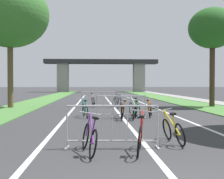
{
  "coord_description": "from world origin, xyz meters",
  "views": [
    {
      "loc": [
        -1.3,
        -3.89,
        1.57
      ],
      "look_at": [
        -0.16,
        15.97,
        1.2
      ],
      "focal_mm": 49.43,
      "sensor_mm": 36.0,
      "label": 1
    }
  ],
  "objects_px": {
    "crowd_barrier_third": "(98,100)",
    "bicycle_blue_7": "(122,109)",
    "bicycle_black_1": "(117,102)",
    "bicycle_orange_0": "(123,111)",
    "bicycle_purple_9": "(90,138)",
    "crowd_barrier_second": "(121,107)",
    "bicycle_white_2": "(93,101)",
    "tree_left_pine_far": "(10,15)",
    "bicycle_silver_8": "(134,109)",
    "bicycle_orange_10": "(150,109)",
    "bicycle_teal_4": "(85,110)",
    "bicycle_red_5": "(140,136)",
    "bicycle_yellow_3": "(173,130)",
    "bicycle_green_6": "(136,111)",
    "crowd_barrier_nearest": "(112,127)",
    "tree_right_oak_near": "(212,29)"
  },
  "relations": [
    {
      "from": "crowd_barrier_third",
      "to": "bicycle_blue_7",
      "type": "relative_size",
      "value": 1.38
    },
    {
      "from": "crowd_barrier_third",
      "to": "bicycle_black_1",
      "type": "relative_size",
      "value": 1.38
    },
    {
      "from": "bicycle_orange_0",
      "to": "crowd_barrier_third",
      "type": "bearing_deg",
      "value": 101.49
    },
    {
      "from": "bicycle_orange_0",
      "to": "bicycle_blue_7",
      "type": "xyz_separation_m",
      "value": [
        0.05,
        0.9,
        -0.0
      ]
    },
    {
      "from": "bicycle_blue_7",
      "to": "bicycle_purple_9",
      "type": "distance_m",
      "value": 7.52
    },
    {
      "from": "crowd_barrier_second",
      "to": "bicycle_blue_7",
      "type": "xyz_separation_m",
      "value": [
        0.07,
        0.39,
        -0.15
      ]
    },
    {
      "from": "crowd_barrier_third",
      "to": "bicycle_purple_9",
      "type": "xyz_separation_m",
      "value": [
        -0.37,
        -13.47,
        -0.16
      ]
    },
    {
      "from": "bicycle_white_2",
      "to": "tree_left_pine_far",
      "type": "bearing_deg",
      "value": -167.1
    },
    {
      "from": "bicycle_blue_7",
      "to": "bicycle_silver_8",
      "type": "distance_m",
      "value": 0.63
    },
    {
      "from": "bicycle_black_1",
      "to": "bicycle_orange_10",
      "type": "distance_m",
      "value": 5.56
    },
    {
      "from": "bicycle_blue_7",
      "to": "bicycle_silver_8",
      "type": "xyz_separation_m",
      "value": [
        0.61,
        0.16,
        0.01
      ]
    },
    {
      "from": "tree_left_pine_far",
      "to": "bicycle_purple_9",
      "type": "xyz_separation_m",
      "value": [
        5.3,
        -13.24,
        -5.64
      ]
    },
    {
      "from": "bicycle_orange_0",
      "to": "bicycle_teal_4",
      "type": "relative_size",
      "value": 1.03
    },
    {
      "from": "bicycle_red_5",
      "to": "bicycle_blue_7",
      "type": "relative_size",
      "value": 1.02
    },
    {
      "from": "crowd_barrier_third",
      "to": "bicycle_yellow_3",
      "type": "xyz_separation_m",
      "value": [
        1.81,
        -12.41,
        -0.18
      ]
    },
    {
      "from": "bicycle_white_2",
      "to": "bicycle_yellow_3",
      "type": "xyz_separation_m",
      "value": [
        2.14,
        -12.95,
        -0.04
      ]
    },
    {
      "from": "bicycle_white_2",
      "to": "bicycle_yellow_3",
      "type": "distance_m",
      "value": 13.13
    },
    {
      "from": "bicycle_green_6",
      "to": "bicycle_purple_9",
      "type": "height_order",
      "value": "bicycle_purple_9"
    },
    {
      "from": "bicycle_orange_0",
      "to": "bicycle_silver_8",
      "type": "height_order",
      "value": "bicycle_silver_8"
    },
    {
      "from": "bicycle_yellow_3",
      "to": "bicycle_blue_7",
      "type": "bearing_deg",
      "value": 91.35
    },
    {
      "from": "bicycle_purple_9",
      "to": "bicycle_white_2",
      "type": "bearing_deg",
      "value": 79.71
    },
    {
      "from": "crowd_barrier_second",
      "to": "bicycle_green_6",
      "type": "distance_m",
      "value": 0.74
    },
    {
      "from": "bicycle_yellow_3",
      "to": "bicycle_blue_7",
      "type": "relative_size",
      "value": 0.96
    },
    {
      "from": "bicycle_silver_8",
      "to": "bicycle_purple_9",
      "type": "relative_size",
      "value": 1.03
    },
    {
      "from": "bicycle_orange_0",
      "to": "crowd_barrier_nearest",
      "type": "bearing_deg",
      "value": -94.14
    },
    {
      "from": "crowd_barrier_third",
      "to": "bicycle_purple_9",
      "type": "bearing_deg",
      "value": -91.56
    },
    {
      "from": "bicycle_teal_4",
      "to": "crowd_barrier_third",
      "type": "bearing_deg",
      "value": 72.65
    },
    {
      "from": "tree_left_pine_far",
      "to": "bicycle_silver_8",
      "type": "bearing_deg",
      "value": -37.95
    },
    {
      "from": "crowd_barrier_second",
      "to": "crowd_barrier_third",
      "type": "distance_m",
      "value": 6.53
    },
    {
      "from": "bicycle_white_2",
      "to": "bicycle_orange_10",
      "type": "relative_size",
      "value": 0.98
    },
    {
      "from": "bicycle_black_1",
      "to": "bicycle_teal_4",
      "type": "bearing_deg",
      "value": -122.96
    },
    {
      "from": "tree_right_oak_near",
      "to": "crowd_barrier_nearest",
      "type": "distance_m",
      "value": 15.61
    },
    {
      "from": "bicycle_orange_10",
      "to": "bicycle_teal_4",
      "type": "bearing_deg",
      "value": -165.87
    },
    {
      "from": "bicycle_white_2",
      "to": "bicycle_orange_10",
      "type": "distance_m",
      "value": 6.99
    },
    {
      "from": "crowd_barrier_second",
      "to": "bicycle_green_6",
      "type": "relative_size",
      "value": 1.41
    },
    {
      "from": "tree_right_oak_near",
      "to": "bicycle_silver_8",
      "type": "distance_m",
      "value": 9.71
    },
    {
      "from": "bicycle_orange_0",
      "to": "bicycle_orange_10",
      "type": "xyz_separation_m",
      "value": [
        1.39,
        1.06,
        -0.01
      ]
    },
    {
      "from": "tree_left_pine_far",
      "to": "crowd_barrier_second",
      "type": "height_order",
      "value": "tree_left_pine_far"
    },
    {
      "from": "tree_right_oak_near",
      "to": "bicycle_purple_9",
      "type": "relative_size",
      "value": 4.07
    },
    {
      "from": "bicycle_white_2",
      "to": "bicycle_silver_8",
      "type": "relative_size",
      "value": 0.98
    },
    {
      "from": "bicycle_teal_4",
      "to": "bicycle_purple_9",
      "type": "distance_m",
      "value": 7.54
    },
    {
      "from": "bicycle_teal_4",
      "to": "bicycle_silver_8",
      "type": "distance_m",
      "value": 2.33
    },
    {
      "from": "bicycle_yellow_3",
      "to": "bicycle_green_6",
      "type": "bearing_deg",
      "value": 86.84
    },
    {
      "from": "crowd_barrier_second",
      "to": "bicycle_orange_0",
      "type": "height_order",
      "value": "crowd_barrier_second"
    },
    {
      "from": "tree_left_pine_far",
      "to": "crowd_barrier_second",
      "type": "bearing_deg",
      "value": -43.3
    },
    {
      "from": "bicycle_black_1",
      "to": "bicycle_blue_7",
      "type": "bearing_deg",
      "value": -105.56
    },
    {
      "from": "tree_left_pine_far",
      "to": "crowd_barrier_second",
      "type": "relative_size",
      "value": 3.56
    },
    {
      "from": "bicycle_red_5",
      "to": "tree_left_pine_far",
      "type": "bearing_deg",
      "value": 127.01
    },
    {
      "from": "tree_left_pine_far",
      "to": "crowd_barrier_third",
      "type": "distance_m",
      "value": 7.88
    },
    {
      "from": "crowd_barrier_second",
      "to": "bicycle_red_5",
      "type": "height_order",
      "value": "crowd_barrier_second"
    }
  ]
}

